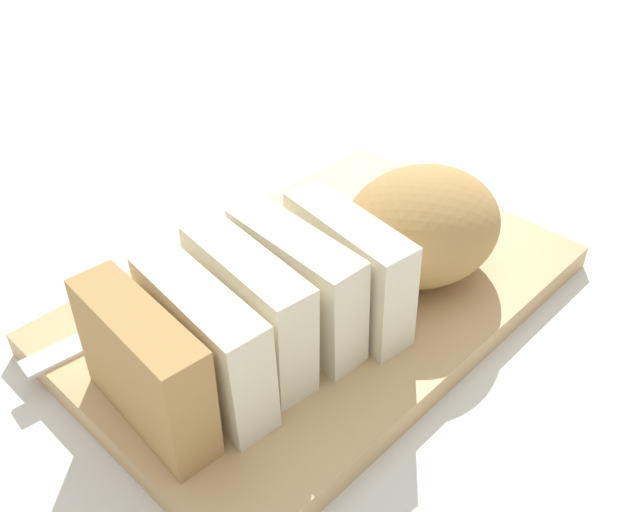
# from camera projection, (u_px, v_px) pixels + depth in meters

# --- Properties ---
(ground_plane) EXTENTS (3.00, 3.00, 0.00)m
(ground_plane) POSITION_uv_depth(u_px,v_px,m) (320.00, 307.00, 0.54)
(ground_plane) COLOR silver
(cutting_board) EXTENTS (0.39, 0.26, 0.02)m
(cutting_board) POSITION_uv_depth(u_px,v_px,m) (320.00, 298.00, 0.53)
(cutting_board) COLOR tan
(cutting_board) RESTS_ON ground_plane
(bread_loaf) EXTENTS (0.31, 0.13, 0.08)m
(bread_loaf) POSITION_uv_depth(u_px,v_px,m) (337.00, 269.00, 0.48)
(bread_loaf) COLOR tan
(bread_loaf) RESTS_ON cutting_board
(bread_knife) EXTENTS (0.25, 0.04, 0.02)m
(bread_knife) POSITION_uv_depth(u_px,v_px,m) (260.00, 247.00, 0.55)
(bread_knife) COLOR silver
(bread_knife) RESTS_ON cutting_board
(crumb_near_knife) EXTENTS (0.01, 0.01, 0.01)m
(crumb_near_knife) POSITION_uv_depth(u_px,v_px,m) (347.00, 267.00, 0.54)
(crumb_near_knife) COLOR #A8753D
(crumb_near_knife) RESTS_ON cutting_board
(crumb_near_loaf) EXTENTS (0.01, 0.01, 0.01)m
(crumb_near_loaf) POSITION_uv_depth(u_px,v_px,m) (341.00, 243.00, 0.56)
(crumb_near_loaf) COLOR #A8753D
(crumb_near_loaf) RESTS_ON cutting_board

